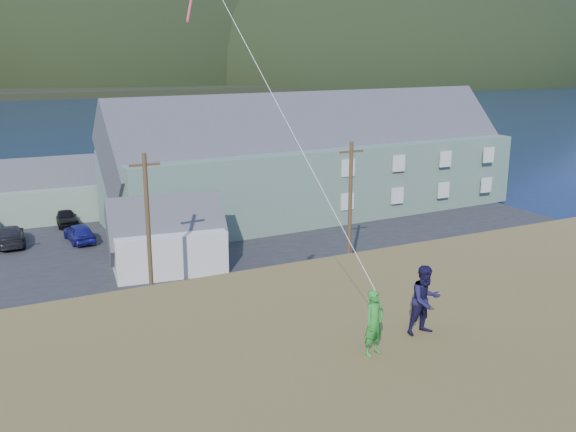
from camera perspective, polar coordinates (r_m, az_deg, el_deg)
The scene contains 11 objects.
ground at distance 35.05m, azimuth -10.55°, elevation -9.61°, with size 900.00×900.00×0.00m, color #0A1638.
grass_strip at distance 33.28m, azimuth -9.58°, elevation -10.84°, with size 110.00×8.00×0.10m, color #4C3D19.
waterfront_lot at distance 50.67m, azimuth -15.94°, elevation -2.23°, with size 72.00×36.00×0.12m, color #28282B.
wharf at distance 72.30m, azimuth -24.12°, elevation 2.31°, with size 26.00×14.00×0.90m, color gray.
far_hills at distance 313.65m, azimuth -18.79°, elevation 11.57°, with size 760.00×265.00×143.00m.
lodge at distance 56.77m, azimuth 2.60°, elevation 5.16°, with size 37.02×11.53×12.90m.
shed_white at distance 42.89m, azimuth -10.71°, elevation -1.81°, with size 8.05×5.83×5.98m.
shed_palegreen_far at distance 58.47m, azimuth -20.51°, elevation 2.07°, with size 9.85×5.83×6.48m.
utility_poles at distance 34.32m, azimuth -15.86°, elevation -2.33°, with size 31.62×0.24×8.95m.
kite_flyer_green at distance 15.37m, azimuth 7.66°, elevation -9.38°, with size 0.59×0.38×1.61m, color #268D2B.
kite_flyer_navy at distance 16.62m, azimuth 12.10°, elevation -7.32°, with size 0.88×0.68×1.81m, color #181439.
Camera 1 is at (-8.33, -30.94, 14.20)m, focal length 40.00 mm.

